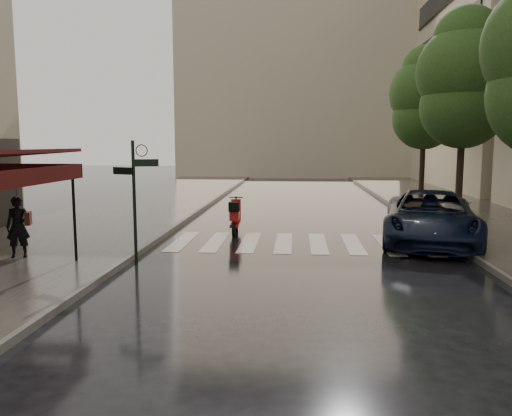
# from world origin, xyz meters

# --- Properties ---
(ground) EXTENTS (120.00, 120.00, 0.00)m
(ground) POSITION_xyz_m (0.00, 0.00, 0.00)
(ground) COLOR black
(ground) RESTS_ON ground
(sidewalk_near) EXTENTS (6.00, 60.00, 0.12)m
(sidewalk_near) POSITION_xyz_m (-4.50, 12.00, 0.06)
(sidewalk_near) COLOR #38332D
(sidewalk_near) RESTS_ON ground
(sidewalk_far) EXTENTS (5.50, 60.00, 0.12)m
(sidewalk_far) POSITION_xyz_m (10.25, 12.00, 0.06)
(sidewalk_far) COLOR #38332D
(sidewalk_far) RESTS_ON ground
(curb_near) EXTENTS (0.12, 60.00, 0.16)m
(curb_near) POSITION_xyz_m (-1.45, 12.00, 0.07)
(curb_near) COLOR #595651
(curb_near) RESTS_ON ground
(curb_far) EXTENTS (0.12, 60.00, 0.16)m
(curb_far) POSITION_xyz_m (7.45, 12.00, 0.07)
(curb_far) COLOR #595651
(curb_far) RESTS_ON ground
(crosswalk) EXTENTS (7.85, 3.20, 0.01)m
(crosswalk) POSITION_xyz_m (2.98, 6.00, 0.01)
(crosswalk) COLOR silver
(crosswalk) RESTS_ON ground
(signpost) EXTENTS (1.17, 0.29, 3.10)m
(signpost) POSITION_xyz_m (-1.19, 3.00, 1.83)
(signpost) COLOR black
(signpost) RESTS_ON ground
(haussmann_far) EXTENTS (8.00, 16.00, 18.50)m
(haussmann_far) POSITION_xyz_m (16.50, 26.00, 9.25)
(haussmann_far) COLOR #B6A68B
(haussmann_far) RESTS_ON ground
(backdrop_building) EXTENTS (22.00, 6.00, 20.00)m
(backdrop_building) POSITION_xyz_m (3.00, 38.00, 10.00)
(backdrop_building) COLOR #B6A68B
(backdrop_building) RESTS_ON ground
(tree_mid) EXTENTS (3.80, 3.80, 8.34)m
(tree_mid) POSITION_xyz_m (9.50, 12.00, 5.59)
(tree_mid) COLOR black
(tree_mid) RESTS_ON sidewalk_far
(tree_far) EXTENTS (3.80, 3.80, 8.16)m
(tree_far) POSITION_xyz_m (9.70, 19.00, 5.46)
(tree_far) COLOR black
(tree_far) RESTS_ON sidewalk_far
(pedestrian_with_umbrella) EXTENTS (1.17, 1.19, 2.41)m
(pedestrian_with_umbrella) POSITION_xyz_m (-4.26, 3.00, 1.72)
(pedestrian_with_umbrella) COLOR black
(pedestrian_with_umbrella) RESTS_ON sidewalk_near
(scooter) EXTENTS (0.48, 1.80, 1.18)m
(scooter) POSITION_xyz_m (0.77, 7.47, 0.55)
(scooter) COLOR black
(scooter) RESTS_ON ground
(parked_car) EXTENTS (3.78, 6.15, 1.59)m
(parked_car) POSITION_xyz_m (6.90, 6.33, 0.80)
(parked_car) COLOR black
(parked_car) RESTS_ON ground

